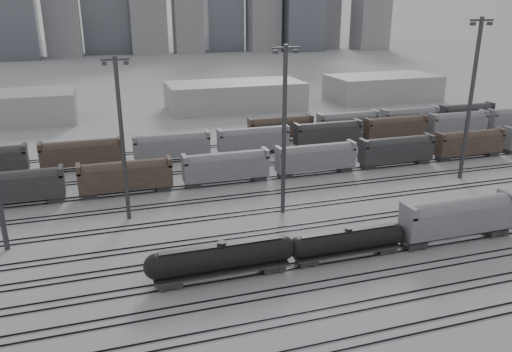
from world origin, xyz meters
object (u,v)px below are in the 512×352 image
object	(u,v)px
tank_car_a	(222,258)
tank_car_b	(348,241)
light_mast_c	(284,128)
hopper_car_a	(458,216)

from	to	relation	value
tank_car_a	tank_car_b	xyz separation A→B (m)	(15.90, -0.00, -0.29)
light_mast_c	hopper_car_a	bearing A→B (deg)	-40.43
hopper_car_a	tank_car_b	bearing A→B (deg)	180.00
tank_car_b	hopper_car_a	xyz separation A→B (m)	(15.97, 0.00, 1.33)
tank_car_a	hopper_car_a	distance (m)	31.89
hopper_car_a	light_mast_c	size ratio (longest dim) A/B	0.65
tank_car_b	hopper_car_a	bearing A→B (deg)	0.00
tank_car_b	hopper_car_a	world-z (taller)	hopper_car_a
light_mast_c	tank_car_b	bearing A→B (deg)	-80.72
tank_car_b	light_mast_c	distance (m)	19.35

